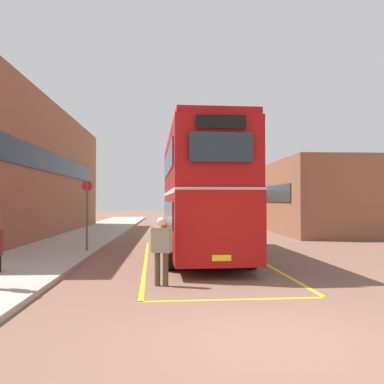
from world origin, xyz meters
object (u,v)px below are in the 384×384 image
Objects in this scene: single_deck_bus at (223,206)px; bus_stop_sign at (87,209)px; pedestrian_boarding at (161,246)px; double_decker_bus at (200,192)px.

single_deck_bus is 21.69m from bus_stop_sign.
single_deck_bus is 5.46× the size of pedestrian_boarding.
pedestrian_boarding is 7.18m from bus_stop_sign.
double_decker_bus is 5.97× the size of pedestrian_boarding.
bus_stop_sign is at bearing -112.14° from single_deck_bus.
single_deck_bus is at bearing 79.24° from pedestrian_boarding.
pedestrian_boarding is at bearing -63.91° from bus_stop_sign.
pedestrian_boarding is at bearing -100.76° from single_deck_bus.
single_deck_bus is 26.97m from pedestrian_boarding.
double_decker_bus is 21.24m from single_deck_bus.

